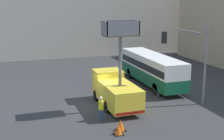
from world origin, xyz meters
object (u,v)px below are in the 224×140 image
at_px(road_worker_directing, 159,87).
at_px(traffic_cone_near_truck, 118,130).
at_px(road_worker_near_truck, 101,108).
at_px(traffic_light_pole, 192,53).
at_px(city_bus, 152,67).
at_px(utility_truck, 115,89).
at_px(traffic_cone_mid_road, 121,125).

bearing_deg(road_worker_directing, traffic_cone_near_truck, 126.54).
distance_m(road_worker_near_truck, road_worker_directing, 7.73).
height_order(traffic_light_pole, traffic_cone_near_truck, traffic_light_pole).
relative_size(city_bus, traffic_light_pole, 1.60).
distance_m(utility_truck, traffic_cone_mid_road, 4.96).
height_order(traffic_light_pole, traffic_cone_mid_road, traffic_light_pole).
bearing_deg(road_worker_near_truck, city_bus, 58.11).
relative_size(road_worker_directing, traffic_cone_mid_road, 2.34).
relative_size(utility_truck, traffic_cone_mid_road, 9.17).
bearing_deg(road_worker_directing, utility_truck, 96.56).
xyz_separation_m(city_bus, traffic_cone_mid_road, (-7.02, -9.78, -1.47)).
bearing_deg(utility_truck, road_worker_near_truck, -128.43).
distance_m(utility_truck, road_worker_directing, 4.93).
xyz_separation_m(utility_truck, traffic_cone_near_truck, (-1.62, -5.21, -1.18)).
bearing_deg(traffic_cone_near_truck, city_bus, 54.46).
bearing_deg(city_bus, road_worker_near_truck, 146.32).
xyz_separation_m(traffic_light_pole, traffic_cone_near_truck, (-7.44, -3.38, -4.09)).
relative_size(utility_truck, road_worker_near_truck, 3.88).
distance_m(road_worker_near_truck, traffic_cone_mid_road, 2.33).
distance_m(city_bus, road_worker_directing, 4.02).
xyz_separation_m(traffic_cone_near_truck, traffic_cone_mid_road, (0.36, 0.55, 0.02)).
bearing_deg(traffic_cone_mid_road, road_worker_near_truck, 108.89).
bearing_deg(traffic_cone_mid_road, traffic_light_pole, 21.79).
height_order(road_worker_near_truck, traffic_cone_near_truck, road_worker_near_truck).
distance_m(city_bus, traffic_cone_near_truck, 12.79).
bearing_deg(traffic_cone_near_truck, traffic_cone_mid_road, 56.87).
height_order(utility_truck, road_worker_near_truck, utility_truck).
distance_m(city_bus, traffic_light_pole, 7.42).
distance_m(road_worker_directing, traffic_cone_mid_road, 8.48).
relative_size(city_bus, traffic_cone_near_truck, 14.35).
xyz_separation_m(city_bus, road_worker_directing, (-1.07, -3.77, -0.93)).
xyz_separation_m(road_worker_directing, traffic_cone_mid_road, (-5.96, -6.01, -0.54)).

